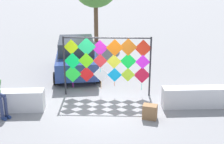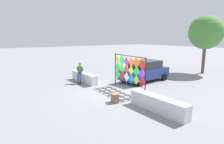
% 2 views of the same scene
% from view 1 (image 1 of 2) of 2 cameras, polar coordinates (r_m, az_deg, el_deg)
% --- Properties ---
extents(ground, '(120.00, 120.00, 0.00)m').
position_cam_1_polar(ground, '(11.62, -1.54, -6.37)').
color(ground, gray).
extents(plaza_ledge_right, '(3.41, 0.54, 0.77)m').
position_cam_1_polar(plaza_ledge_right, '(11.98, 17.51, -4.47)').
color(plaza_ledge_right, silver).
rests_on(plaza_ledge_right, ground).
extents(kite_display_rack, '(3.54, 0.36, 2.45)m').
position_cam_1_polar(kite_display_rack, '(12.12, -0.96, 2.35)').
color(kite_display_rack, '#232328').
rests_on(kite_display_rack, ground).
extents(parked_car, '(2.38, 4.54, 1.71)m').
position_cam_1_polar(parked_car, '(15.17, -6.69, 2.93)').
color(parked_car, navy).
rests_on(parked_car, ground).
extents(cardboard_box_large, '(0.57, 0.48, 0.51)m').
position_cam_1_polar(cardboard_box_large, '(10.64, 7.11, -7.42)').
color(cardboard_box_large, olive).
rests_on(cardboard_box_large, ground).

